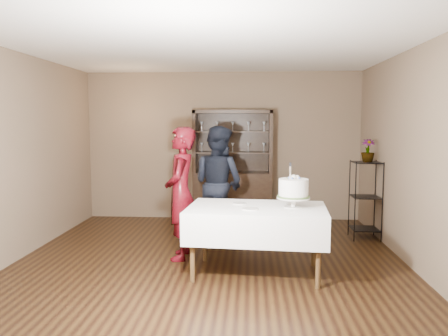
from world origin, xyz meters
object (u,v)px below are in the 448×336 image
Objects in this scene: plant_etagere at (365,197)px; cake_table at (257,223)px; china_hutch at (233,185)px; woman at (181,193)px; cake at (294,190)px; man at (218,184)px; potted_plant at (368,150)px.

cake_table is (-1.69, -1.68, -0.04)m from plant_etagere.
plant_etagere is at bearing -26.83° from china_hutch.
woman reaches higher than cake.
man is at bearing 123.76° from cake.
china_hutch is at bearing 153.17° from plant_etagere.
cake_table is at bearing -81.81° from china_hutch.
woman reaches higher than plant_etagere.
woman reaches higher than cake_table.
cake_table is at bearing -135.39° from potted_plant.
cake reaches higher than plant_etagere.
woman is at bearing 158.44° from cake.
plant_etagere reaches higher than cake_table.
plant_etagere is 2.28× the size of cake.
china_hutch is 2.76m from cake_table.
man reaches higher than woman.
china_hutch reaches higher than man.
potted_plant is at bearing -139.10° from man.
cake is at bearing -127.06° from potted_plant.
woman is 3.29× the size of cake.
woman is at bearing 151.15° from cake_table.
cake is at bearing -126.73° from plant_etagere.
cake_table is 2.50m from potted_plant.
potted_plant is (0.01, -0.00, 0.71)m from plant_etagere.
cake_table is 0.97× the size of man.
cake is at bearing 67.25° from woman.
china_hutch is 2.89m from cake.
plant_etagere is at bearing -138.99° from man.
plant_etagere is 2.91m from woman.
woman is 1.01m from man.
plant_etagere is 0.69× the size of woman.
man reaches higher than cake_table.
man reaches higher than potted_plant.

